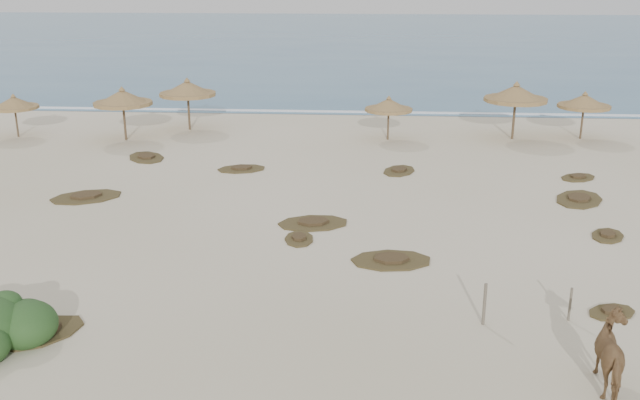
# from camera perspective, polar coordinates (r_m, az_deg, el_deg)

# --- Properties ---
(ground) EXTENTS (160.00, 160.00, 0.00)m
(ground) POSITION_cam_1_polar(r_m,az_deg,el_deg) (21.48, 0.35, -6.49)
(ground) COLOR beige
(ground) RESTS_ON ground
(ocean) EXTENTS (200.00, 100.00, 0.01)m
(ocean) POSITION_cam_1_polar(r_m,az_deg,el_deg) (94.91, 3.28, 12.77)
(ocean) COLOR #2B5B82
(ocean) RESTS_ON ground
(foam_line) EXTENTS (70.00, 0.60, 0.01)m
(foam_line) POSITION_cam_1_polar(r_m,az_deg,el_deg) (46.37, 2.39, 7.05)
(foam_line) COLOR silver
(foam_line) RESTS_ON ground
(palapa_0) EXTENTS (3.19, 3.19, 2.39)m
(palapa_0) POSITION_cam_1_polar(r_m,az_deg,el_deg) (42.57, -23.28, 7.12)
(palapa_0) COLOR brown
(palapa_0) RESTS_ON ground
(palapa_1) EXTENTS (3.13, 3.13, 2.92)m
(palapa_1) POSITION_cam_1_polar(r_m,az_deg,el_deg) (39.74, -15.52, 7.84)
(palapa_1) COLOR brown
(palapa_1) RESTS_ON ground
(palapa_2) EXTENTS (3.96, 3.96, 3.00)m
(palapa_2) POSITION_cam_1_polar(r_m,az_deg,el_deg) (41.55, -10.55, 8.71)
(palapa_2) COLOR brown
(palapa_2) RESTS_ON ground
(palapa_3) EXTENTS (3.19, 3.19, 2.41)m
(palapa_3) POSITION_cam_1_polar(r_m,az_deg,el_deg) (38.64, 5.52, 7.53)
(palapa_3) COLOR brown
(palapa_3) RESTS_ON ground
(palapa_4) EXTENTS (3.85, 3.85, 3.16)m
(palapa_4) POSITION_cam_1_polar(r_m,az_deg,el_deg) (39.92, 15.40, 8.17)
(palapa_4) COLOR brown
(palapa_4) RESTS_ON ground
(palapa_5) EXTENTS (3.70, 3.70, 2.61)m
(palapa_5) POSITION_cam_1_polar(r_m,az_deg,el_deg) (41.17, 20.39, 7.37)
(palapa_5) COLOR brown
(palapa_5) RESTS_ON ground
(horse) EXTENTS (0.98, 1.96, 1.62)m
(horse) POSITION_cam_1_polar(r_m,az_deg,el_deg) (17.35, 22.62, -11.42)
(horse) COLOR olive
(horse) RESTS_ON ground
(fence_post_near) EXTENTS (0.09, 0.09, 1.17)m
(fence_post_near) POSITION_cam_1_polar(r_m,az_deg,el_deg) (19.26, 13.03, -8.12)
(fence_post_near) COLOR #635C4A
(fence_post_near) RESTS_ON ground
(fence_post_far) EXTENTS (0.09, 0.09, 0.95)m
(fence_post_far) POSITION_cam_1_polar(r_m,az_deg,el_deg) (20.14, 19.38, -7.87)
(fence_post_far) COLOR #635C4A
(fence_post_far) RESTS_ON ground
(scrub_1) EXTENTS (3.38, 2.93, 0.16)m
(scrub_1) POSITION_cam_1_polar(r_m,az_deg,el_deg) (30.51, -18.20, 0.27)
(scrub_1) COLOR #4D4021
(scrub_1) RESTS_ON ground
(scrub_2) EXTENTS (1.14, 1.63, 0.16)m
(scrub_2) POSITION_cam_1_polar(r_m,az_deg,el_deg) (24.58, -1.68, -3.09)
(scrub_2) COLOR #4D4021
(scrub_2) RESTS_ON ground
(scrub_3) EXTENTS (2.95, 2.27, 0.16)m
(scrub_3) POSITION_cam_1_polar(r_m,az_deg,el_deg) (26.04, -0.55, -1.83)
(scrub_3) COLOR #4D4021
(scrub_3) RESTS_ON ground
(scrub_4) EXTENTS (1.66, 1.91, 0.16)m
(scrub_4) POSITION_cam_1_polar(r_m,az_deg,el_deg) (26.79, 22.02, -2.64)
(scrub_4) COLOR #4D4021
(scrub_4) RESTS_ON ground
(scrub_5) EXTENTS (2.78, 3.17, 0.16)m
(scrub_5) POSITION_cam_1_polar(r_m,az_deg,el_deg) (30.54, 20.01, 0.09)
(scrub_5) COLOR #4D4021
(scrub_5) RESTS_ON ground
(scrub_6) EXTENTS (2.70, 2.96, 0.16)m
(scrub_6) POSITION_cam_1_polar(r_m,az_deg,el_deg) (36.04, -13.73, 3.35)
(scrub_6) COLOR #4D4021
(scrub_6) RESTS_ON ground
(scrub_7) EXTENTS (2.00, 2.41, 0.16)m
(scrub_7) POSITION_cam_1_polar(r_m,az_deg,el_deg) (32.90, 6.34, 2.36)
(scrub_7) COLOR #4D4021
(scrub_7) RESTS_ON ground
(scrub_9) EXTENTS (2.82, 2.02, 0.16)m
(scrub_9) POSITION_cam_1_polar(r_m,az_deg,el_deg) (22.94, 5.72, -4.78)
(scrub_9) COLOR #4D4021
(scrub_9) RESTS_ON ground
(scrub_10) EXTENTS (2.13, 2.00, 0.16)m
(scrub_10) POSITION_cam_1_polar(r_m,az_deg,el_deg) (33.67, 19.94, 1.73)
(scrub_10) COLOR #4D4021
(scrub_10) RESTS_ON ground
(scrub_11) EXTENTS (2.50, 2.62, 0.16)m
(scrub_11) POSITION_cam_1_polar(r_m,az_deg,el_deg) (19.89, -21.29, -9.80)
(scrub_11) COLOR #4D4021
(scrub_11) RESTS_ON ground
(scrub_12) EXTENTS (1.69, 1.48, 0.16)m
(scrub_12) POSITION_cam_1_polar(r_m,az_deg,el_deg) (21.11, 22.31, -8.27)
(scrub_12) COLOR #4D4021
(scrub_12) RESTS_ON ground
(scrub_13) EXTENTS (2.55, 2.02, 0.16)m
(scrub_13) POSITION_cam_1_polar(r_m,az_deg,el_deg) (33.22, -6.30, 2.52)
(scrub_13) COLOR #4D4021
(scrub_13) RESTS_ON ground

